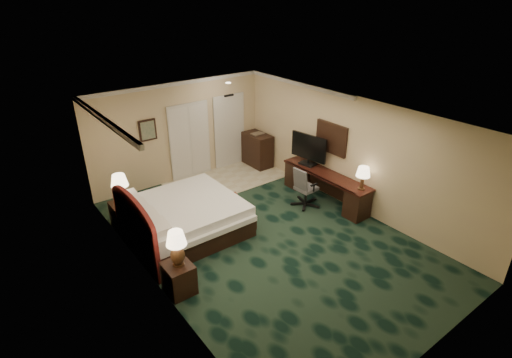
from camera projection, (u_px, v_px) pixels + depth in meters
floor at (266, 238)px, 8.56m from camera, size 5.00×7.50×0.00m
ceiling at (268, 116)px, 7.38m from camera, size 5.00×7.50×0.00m
wall_back at (180, 132)px, 10.66m from camera, size 5.00×0.00×2.70m
wall_front at (443, 281)px, 5.28m from camera, size 5.00×0.00×2.70m
wall_left at (150, 222)px, 6.62m from camera, size 0.00×7.50×2.70m
wall_right at (351, 153)px, 9.33m from camera, size 0.00×7.50×2.70m
crown_molding at (268, 119)px, 7.41m from camera, size 5.00×7.50×0.10m
tile_patch at (227, 179)px, 11.13m from camera, size 3.20×1.70×0.01m
headboard at (135, 227)px, 7.65m from camera, size 0.12×2.00×1.40m
entry_door at (229, 131)px, 11.61m from camera, size 1.02×0.06×2.18m
closet_doors at (190, 141)px, 10.90m from camera, size 1.20×0.06×2.10m
wall_art at (148, 130)px, 10.04m from camera, size 0.45×0.06×0.55m
wall_mirror at (331, 138)px, 9.65m from camera, size 0.05×0.95×0.75m
bed at (185, 218)px, 8.62m from camera, size 2.27×2.11×0.72m
nightstand_near at (179, 278)px, 6.95m from camera, size 0.46×0.52×0.57m
nightstand_far at (123, 215)px, 8.86m from camera, size 0.46×0.53×0.58m
lamp_near at (177, 248)px, 6.70m from camera, size 0.36×0.36×0.66m
lamp_far at (121, 189)px, 8.58m from camera, size 0.43×0.43×0.69m
bed_bench at (236, 213)px, 9.07m from camera, size 0.74×1.32×0.42m
desk at (325, 187)px, 9.91m from camera, size 0.55×2.55×0.73m
tv at (308, 150)px, 10.07m from camera, size 0.25×1.04×0.81m
desk_lamp at (363, 178)px, 8.89m from camera, size 0.33×0.33×0.55m
desk_chair at (306, 186)px, 9.63m from camera, size 0.62×0.59×1.02m
minibar at (257, 150)px, 11.84m from camera, size 0.51×0.92×0.98m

